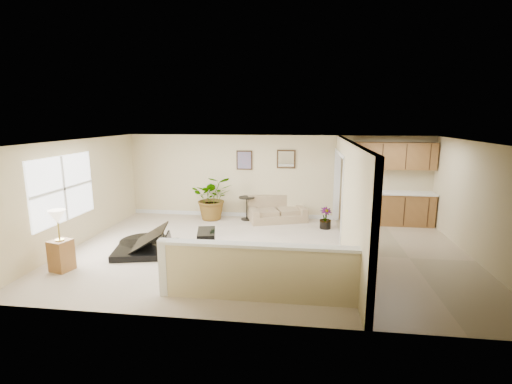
# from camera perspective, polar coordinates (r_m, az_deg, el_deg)

# --- Properties ---
(floor) EXTENTS (9.00, 9.00, 0.00)m
(floor) POSITION_cam_1_polar(r_m,az_deg,el_deg) (8.55, 1.44, -9.17)
(floor) COLOR beige
(floor) RESTS_ON ground
(back_wall) EXTENTS (9.00, 0.04, 2.50)m
(back_wall) POSITION_cam_1_polar(r_m,az_deg,el_deg) (11.14, 3.08, 2.30)
(back_wall) COLOR #CCBA8B
(back_wall) RESTS_ON floor
(front_wall) EXTENTS (9.00, 0.04, 2.50)m
(front_wall) POSITION_cam_1_polar(r_m,az_deg,el_deg) (5.33, -1.88, -7.77)
(front_wall) COLOR #CCBA8B
(front_wall) RESTS_ON floor
(left_wall) EXTENTS (0.04, 6.00, 2.50)m
(left_wall) POSITION_cam_1_polar(r_m,az_deg,el_deg) (9.74, -25.88, -0.14)
(left_wall) COLOR #CCBA8B
(left_wall) RESTS_ON floor
(right_wall) EXTENTS (0.04, 6.00, 2.50)m
(right_wall) POSITION_cam_1_polar(r_m,az_deg,el_deg) (8.95, 31.50, -1.60)
(right_wall) COLOR #CCBA8B
(right_wall) RESTS_ON floor
(ceiling) EXTENTS (9.00, 6.00, 0.04)m
(ceiling) POSITION_cam_1_polar(r_m,az_deg,el_deg) (8.03, 1.53, 7.80)
(ceiling) COLOR silver
(ceiling) RESTS_ON back_wall
(kitchen_vinyl) EXTENTS (2.70, 6.00, 0.01)m
(kitchen_vinyl) POSITION_cam_1_polar(r_m,az_deg,el_deg) (8.83, 22.53, -9.38)
(kitchen_vinyl) COLOR tan
(kitchen_vinyl) RESTS_ON floor
(interior_partition) EXTENTS (0.18, 5.99, 2.50)m
(interior_partition) POSITION_cam_1_polar(r_m,az_deg,el_deg) (8.47, 13.87, -1.11)
(interior_partition) COLOR #CCBA8B
(interior_partition) RESTS_ON floor
(pony_half_wall) EXTENTS (3.42, 0.22, 1.00)m
(pony_half_wall) POSITION_cam_1_polar(r_m,az_deg,el_deg) (6.23, -0.08, -12.08)
(pony_half_wall) COLOR #CCBA8B
(pony_half_wall) RESTS_ON floor
(left_window) EXTENTS (0.05, 2.15, 1.45)m
(left_window) POSITION_cam_1_polar(r_m,az_deg,el_deg) (9.29, -27.57, 0.46)
(left_window) COLOR white
(left_window) RESTS_ON left_wall
(wall_art_left) EXTENTS (0.48, 0.04, 0.58)m
(wall_art_left) POSITION_cam_1_polar(r_m,az_deg,el_deg) (11.15, -1.80, 4.91)
(wall_art_left) COLOR #332112
(wall_art_left) RESTS_ON back_wall
(wall_mirror) EXTENTS (0.55, 0.04, 0.55)m
(wall_mirror) POSITION_cam_1_polar(r_m,az_deg,el_deg) (11.02, 4.66, 5.07)
(wall_mirror) COLOR #332112
(wall_mirror) RESTS_ON back_wall
(kitchen_cabinets) EXTENTS (2.36, 0.65, 2.33)m
(kitchen_cabinets) POSITION_cam_1_polar(r_m,az_deg,el_deg) (11.17, 19.50, -0.30)
(kitchen_cabinets) COLOR #966331
(kitchen_cabinets) RESTS_ON floor
(piano) EXTENTS (1.78, 1.79, 1.27)m
(piano) POSITION_cam_1_polar(r_m,az_deg,el_deg) (8.81, -16.54, -5.40)
(piano) COLOR black
(piano) RESTS_ON floor
(piano_bench) EXTENTS (0.55, 0.83, 0.51)m
(piano_bench) POSITION_cam_1_polar(r_m,az_deg,el_deg) (8.50, -7.61, -7.57)
(piano_bench) COLOR black
(piano_bench) RESTS_ON floor
(loveseat) EXTENTS (1.92, 1.42, 0.93)m
(loveseat) POSITION_cam_1_polar(r_m,az_deg,el_deg) (11.02, 3.30, -2.56)
(loveseat) COLOR tan
(loveseat) RESTS_ON floor
(accent_table) EXTENTS (0.48, 0.48, 0.70)m
(accent_table) POSITION_cam_1_polar(r_m,az_deg,el_deg) (11.03, -1.44, -2.04)
(accent_table) COLOR black
(accent_table) RESTS_ON floor
(palm_plant) EXTENTS (1.41, 1.30, 1.33)m
(palm_plant) POSITION_cam_1_polar(r_m,az_deg,el_deg) (11.12, -6.66, -0.91)
(palm_plant) COLOR black
(palm_plant) RESTS_ON floor
(small_plant) EXTENTS (0.43, 0.43, 0.59)m
(small_plant) POSITION_cam_1_polar(r_m,az_deg,el_deg) (10.39, 10.63, -4.20)
(small_plant) COLOR black
(small_plant) RESTS_ON floor
(lamp_stand) EXTENTS (0.44, 0.44, 1.24)m
(lamp_stand) POSITION_cam_1_polar(r_m,az_deg,el_deg) (8.35, -27.89, -7.24)
(lamp_stand) COLOR #966331
(lamp_stand) RESTS_ON floor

